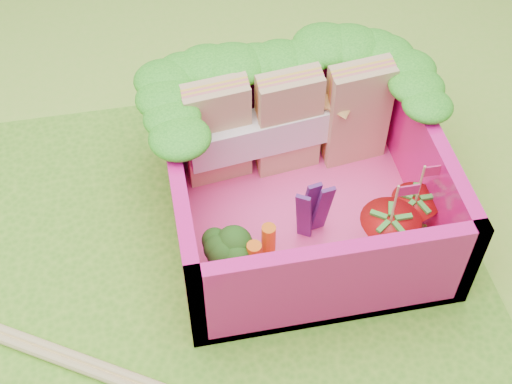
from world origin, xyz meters
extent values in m
plane|color=#92D63C|center=(0.00, 0.00, 0.00)|extent=(14.00, 14.00, 0.00)
cube|color=#58A625|center=(0.00, 0.00, 0.01)|extent=(2.60, 2.60, 0.03)
cube|color=#F83F8F|center=(0.48, 0.28, 0.06)|extent=(1.30, 1.30, 0.05)
cube|color=#E3137E|center=(0.48, 0.89, 0.31)|extent=(1.30, 0.07, 0.55)
cube|color=#E3137E|center=(0.48, -0.34, 0.31)|extent=(1.30, 0.07, 0.55)
cube|color=#E3137E|center=(-0.14, 0.28, 0.31)|extent=(0.07, 1.30, 0.55)
cube|color=#E3137E|center=(1.09, 0.28, 0.31)|extent=(0.07, 1.30, 0.55)
ellipsoid|color=#1B8518|center=(-0.02, 0.86, 0.64)|extent=(0.30, 0.30, 0.11)
ellipsoid|color=#1B8518|center=(0.10, 0.86, 0.64)|extent=(0.30, 0.30, 0.11)
ellipsoid|color=#1B8518|center=(0.23, 0.86, 0.64)|extent=(0.30, 0.30, 0.11)
ellipsoid|color=#1B8518|center=(0.35, 0.86, 0.64)|extent=(0.30, 0.30, 0.11)
ellipsoid|color=#1B8518|center=(0.48, 0.86, 0.64)|extent=(0.30, 0.30, 0.11)
ellipsoid|color=#1B8518|center=(0.60, 0.86, 0.64)|extent=(0.30, 0.30, 0.11)
ellipsoid|color=#1B8518|center=(0.73, 0.86, 0.64)|extent=(0.30, 0.30, 0.11)
ellipsoid|color=#1B8518|center=(0.85, 0.86, 0.64)|extent=(0.30, 0.30, 0.11)
ellipsoid|color=#1B8518|center=(0.98, 0.86, 0.64)|extent=(0.30, 0.30, 0.11)
ellipsoid|color=#1B8518|center=(-0.10, 0.38, 0.64)|extent=(0.27, 0.27, 0.10)
ellipsoid|color=#1B8518|center=(-0.10, 0.52, 0.64)|extent=(0.27, 0.27, 0.10)
ellipsoid|color=#1B8518|center=(-0.10, 0.66, 0.64)|extent=(0.27, 0.27, 0.10)
ellipsoid|color=#1B8518|center=(-0.10, 0.80, 0.64)|extent=(0.27, 0.27, 0.10)
ellipsoid|color=#1B8518|center=(1.06, 0.38, 0.64)|extent=(0.27, 0.27, 0.10)
ellipsoid|color=#1B8518|center=(1.06, 0.52, 0.64)|extent=(0.27, 0.27, 0.10)
ellipsoid|color=#1B8518|center=(1.06, 0.66, 0.64)|extent=(0.27, 0.27, 0.10)
ellipsoid|color=#1B8518|center=(1.06, 0.80, 0.64)|extent=(0.27, 0.27, 0.10)
cube|color=tan|center=(0.11, 0.63, 0.38)|extent=(0.35, 0.19, 0.59)
cube|color=tan|center=(0.48, 0.63, 0.38)|extent=(0.35, 0.19, 0.59)
cube|color=tan|center=(0.85, 0.63, 0.38)|extent=(0.35, 0.19, 0.59)
cube|color=white|center=(0.48, 0.63, 0.35)|extent=(1.09, 0.30, 0.20)
cylinder|color=#7BAC53|center=(0.05, -0.03, 0.16)|extent=(0.12, 0.12, 0.15)
ellipsoid|color=#194813|center=(0.05, -0.03, 0.29)|extent=(0.31, 0.31, 0.12)
cylinder|color=orange|center=(0.16, -0.10, 0.22)|extent=(0.07, 0.07, 0.28)
cylinder|color=orange|center=(0.25, 0.03, 0.20)|extent=(0.07, 0.07, 0.23)
cube|color=#4B1A5B|center=(0.44, 0.09, 0.27)|extent=(0.07, 0.05, 0.38)
cube|color=#4B1A5B|center=(0.48, 0.16, 0.27)|extent=(0.07, 0.03, 0.38)
cube|color=#4B1A5B|center=(0.54, 0.12, 0.27)|extent=(0.07, 0.03, 0.38)
cone|color=red|center=(0.80, -0.08, 0.22)|extent=(0.28, 0.28, 0.28)
cylinder|color=#D2B576|center=(0.80, -0.08, 0.48)|extent=(0.01, 0.01, 0.24)
cube|color=#CF2268|center=(0.85, -0.08, 0.56)|extent=(0.10, 0.01, 0.06)
cone|color=red|center=(0.98, 0.05, 0.20)|extent=(0.24, 0.24, 0.24)
cylinder|color=#D2B576|center=(0.98, 0.05, 0.44)|extent=(0.01, 0.01, 0.24)
cube|color=#CF2268|center=(1.03, 0.05, 0.52)|extent=(0.10, 0.01, 0.06)
cube|color=#64C03C|center=(0.98, 0.21, 0.11)|extent=(0.33, 0.14, 0.05)
cube|color=#64C03C|center=(0.98, 0.02, 0.11)|extent=(0.33, 0.16, 0.05)
cube|color=#E3CB7C|center=(-0.94, -0.23, 0.05)|extent=(1.99, 1.24, 0.05)
cube|color=#E3CB7C|center=(-0.88, -0.21, 0.05)|extent=(1.99, 1.24, 0.05)
camera|label=1|loc=(-0.19, -1.96, 2.93)|focal=50.00mm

